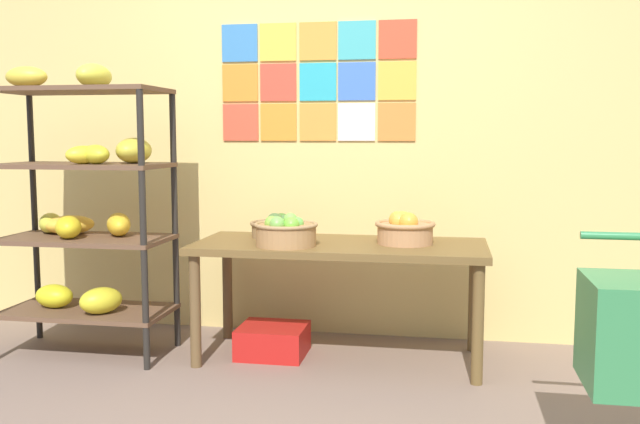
# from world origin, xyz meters

# --- Properties ---
(back_wall_with_art) EXTENTS (5.05, 0.07, 2.95)m
(back_wall_with_art) POSITION_xyz_m (-0.00, 1.76, 1.48)
(back_wall_with_art) COLOR #E1C371
(back_wall_with_art) RESTS_ON ground
(banana_shelf_unit) EXTENTS (0.94, 0.52, 1.65)m
(banana_shelf_unit) POSITION_xyz_m (-1.23, 1.08, 0.89)
(banana_shelf_unit) COLOR black
(banana_shelf_unit) RESTS_ON ground
(display_table) EXTENTS (1.61, 0.68, 0.66)m
(display_table) POSITION_xyz_m (0.21, 1.23, 0.58)
(display_table) COLOR brown
(display_table) RESTS_ON ground
(fruit_basket_right) EXTENTS (0.33, 0.33, 0.18)m
(fruit_basket_right) POSITION_xyz_m (0.57, 1.27, 0.75)
(fruit_basket_right) COLOR tan
(fruit_basket_right) RESTS_ON display_table
(fruit_basket_back_left) EXTENTS (0.35, 0.35, 0.17)m
(fruit_basket_back_left) POSITION_xyz_m (-0.06, 1.08, 0.74)
(fruit_basket_back_left) COLOR #A57748
(fruit_basket_back_left) RESTS_ON display_table
(fruit_basket_centre) EXTENTS (0.31, 0.31, 0.15)m
(fruit_basket_centre) POSITION_xyz_m (-0.18, 1.38, 0.72)
(fruit_basket_centre) COLOR olive
(fruit_basket_centre) RESTS_ON display_table
(produce_crate_under_table) EXTENTS (0.38, 0.34, 0.17)m
(produce_crate_under_table) POSITION_xyz_m (-0.17, 1.22, 0.09)
(produce_crate_under_table) COLOR red
(produce_crate_under_table) RESTS_ON ground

